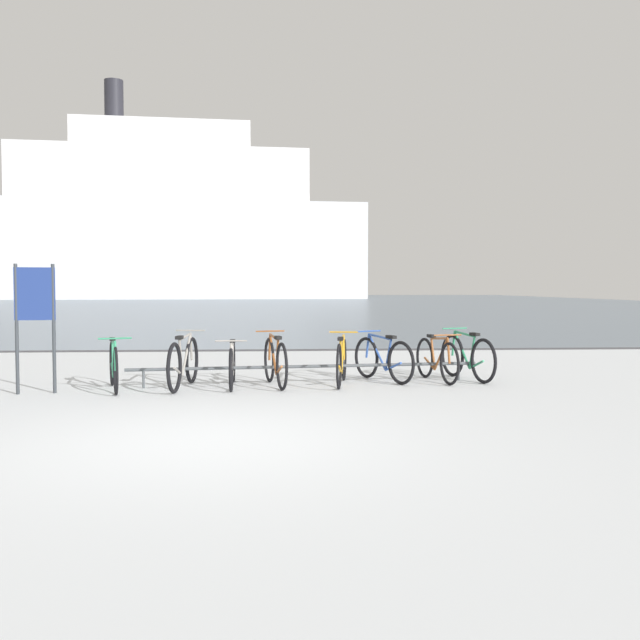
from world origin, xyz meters
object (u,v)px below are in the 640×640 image
Objects in this scene: bicycle_2 at (232,365)px; bicycle_7 at (467,357)px; bicycle_6 at (437,359)px; bicycle_1 at (184,363)px; info_sign at (35,306)px; bicycle_5 at (383,359)px; ferry_ship at (171,227)px; bicycle_0 at (114,365)px; bicycle_4 at (342,361)px; bicycle_3 at (275,362)px.

bicycle_7 is (3.79, 0.60, 0.04)m from bicycle_2.
bicycle_7 is (0.54, 0.15, 0.02)m from bicycle_6.
info_sign is at bearing -167.46° from bicycle_1.
info_sign is (-5.14, -1.04, 0.89)m from bicycle_5.
ferry_ship reaches higher than bicycle_5.
bicycle_1 is 0.73m from bicycle_2.
info_sign is (-1.03, -0.28, 0.88)m from bicycle_0.
ferry_ship is at bearing 99.02° from bicycle_2.
bicycle_5 is at bearing -176.70° from bicycle_7.
ferry_ship reaches higher than bicycle_6.
info_sign reaches higher than bicycle_6.
bicycle_1 reaches higher than bicycle_0.
bicycle_2 is 81.43m from ferry_ship.
bicycle_5 is at bearing 10.40° from bicycle_0.
bicycle_1 is (1.00, 0.17, 0.02)m from bicycle_0.
bicycle_4 is 0.79m from bicycle_5.
info_sign is (-3.40, -0.57, 0.87)m from bicycle_3.
info_sign is at bearing -168.57° from bicycle_5.
bicycle_2 is 1.00× the size of bicycle_7.
bicycle_0 is at bearing -172.17° from bicycle_2.
ferry_ship reaches higher than bicycle_1.
bicycle_6 is (2.60, 0.39, -0.02)m from bicycle_3.
bicycle_1 reaches higher than bicycle_6.
ferry_ship is at bearing 99.48° from bicycle_3.
bicycle_4 is 2.15m from bicycle_7.
ferry_ship reaches higher than bicycle_2.
bicycle_1 is at bearing -172.60° from bicycle_6.
bicycle_3 reaches higher than bicycle_5.
ferry_ship is at bearing 98.51° from bicycle_1.
bicycle_2 is 0.97× the size of bicycle_4.
bicycle_2 is at bearing -80.98° from ferry_ship.
ferry_ship is (-15.08, 79.45, 8.66)m from bicycle_5.
bicycle_7 is (2.11, 0.45, 0.01)m from bicycle_4.
bicycle_7 reaches higher than bicycle_4.
bicycle_3 is at bearing -171.40° from bicycle_6.
bicycle_1 is at bearing 9.45° from bicycle_0.
info_sign reaches higher than bicycle_4.
bicycle_3 is at bearing -164.98° from bicycle_5.
bicycle_3 is 1.04m from bicycle_4.
bicycle_1 is at bearing 12.54° from info_sign.
bicycle_3 is 1.03× the size of bicycle_6.
ferry_ship is at bearing 101.73° from bicycle_7.
bicycle_7 is at bearing 8.43° from bicycle_1.
bicycle_0 is 0.89× the size of info_sign.
bicycle_0 is 1.03× the size of bicycle_6.
bicycle_1 is 4.57m from bicycle_7.
bicycle_1 is 0.04× the size of ferry_ship.
bicycle_3 is at bearing -80.52° from ferry_ship.
bicycle_0 is 1.74m from bicycle_2.
info_sign is (-6.00, -0.97, 0.89)m from bicycle_6.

